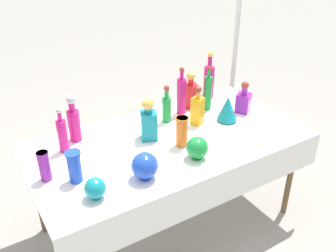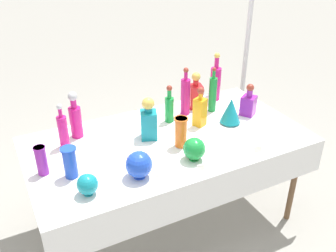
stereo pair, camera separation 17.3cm
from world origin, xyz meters
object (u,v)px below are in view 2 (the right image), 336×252
at_px(square_decanter_1, 149,120).
at_px(cardboard_box_behind_left, 157,135).
at_px(tall_bottle_0, 185,95).
at_px(tall_bottle_1, 213,93).
at_px(slender_vase_2, 41,160).
at_px(round_bowl_2, 194,149).
at_px(canopy_pole, 246,51).
at_px(tall_bottle_5, 75,118).
at_px(tall_bottle_2, 63,130).
at_px(slender_vase_1, 70,161).
at_px(slender_vase_0, 181,131).
at_px(tall_bottle_3, 215,82).
at_px(square_decanter_3, 195,93).
at_px(square_decanter_2, 249,103).
at_px(square_decanter_0, 200,110).
at_px(fluted_vase_0, 231,111).
at_px(round_bowl_0, 87,184).
at_px(tall_bottle_4, 169,107).
at_px(round_bowl_1, 139,165).

height_order(square_decanter_1, cardboard_box_behind_left, square_decanter_1).
distance_m(tall_bottle_0, tall_bottle_1, 0.22).
bearing_deg(tall_bottle_1, slender_vase_2, -169.69).
relative_size(round_bowl_2, canopy_pole, 0.06).
distance_m(tall_bottle_5, canopy_pole, 1.81).
height_order(tall_bottle_5, canopy_pole, canopy_pole).
relative_size(tall_bottle_2, slender_vase_1, 1.61).
height_order(square_decanter_1, slender_vase_0, square_decanter_1).
relative_size(tall_bottle_5, square_decanter_1, 1.11).
xyz_separation_m(tall_bottle_3, cardboard_box_behind_left, (-0.28, 0.57, -0.74)).
xyz_separation_m(tall_bottle_0, square_decanter_3, (0.13, 0.06, -0.03)).
height_order(square_decanter_1, square_decanter_3, square_decanter_1).
distance_m(tall_bottle_3, square_decanter_1, 0.82).
xyz_separation_m(square_decanter_2, canopy_pole, (0.49, 0.69, 0.14)).
bearing_deg(square_decanter_1, square_decanter_0, -0.81).
xyz_separation_m(tall_bottle_0, square_decanter_2, (0.43, -0.23, -0.06)).
bearing_deg(round_bowl_2, square_decanter_0, 54.42).
distance_m(slender_vase_1, fluted_vase_0, 1.22).
bearing_deg(round_bowl_0, tall_bottle_5, 79.93).
distance_m(tall_bottle_0, tall_bottle_3, 0.37).
bearing_deg(square_decanter_2, square_decanter_0, 176.78).
xyz_separation_m(tall_bottle_1, round_bowl_0, (-1.17, -0.56, -0.08)).
bearing_deg(square_decanter_2, slender_vase_1, -173.28).
relative_size(tall_bottle_0, slender_vase_0, 1.81).
bearing_deg(tall_bottle_5, square_decanter_2, -12.25).
relative_size(tall_bottle_3, tall_bottle_4, 1.39).
height_order(tall_bottle_2, round_bowl_1, tall_bottle_2).
xyz_separation_m(slender_vase_1, round_bowl_1, (0.35, -0.19, -0.02)).
bearing_deg(square_decanter_3, tall_bottle_2, -174.00).
bearing_deg(square_decanter_0, slender_vase_1, -169.15).
height_order(square_decanter_3, slender_vase_0, square_decanter_3).
relative_size(tall_bottle_1, slender_vase_0, 1.73).
distance_m(slender_vase_2, canopy_pole, 2.20).
bearing_deg(canopy_pole, round_bowl_2, -138.61).
xyz_separation_m(square_decanter_2, cardboard_box_behind_left, (-0.35, 0.92, -0.68)).
bearing_deg(round_bowl_2, round_bowl_0, -177.73).
distance_m(square_decanter_1, slender_vase_1, 0.63).
relative_size(square_decanter_1, slender_vase_0, 1.46).
bearing_deg(fluted_vase_0, square_decanter_3, 105.58).
xyz_separation_m(tall_bottle_4, square_decanter_0, (0.17, -0.16, 0.01)).
relative_size(round_bowl_0, round_bowl_2, 0.84).
bearing_deg(round_bowl_0, fluted_vase_0, 15.18).
bearing_deg(tall_bottle_4, tall_bottle_5, 171.95).
relative_size(slender_vase_1, canopy_pole, 0.08).
height_order(tall_bottle_5, fluted_vase_0, tall_bottle_5).
xyz_separation_m(round_bowl_1, cardboard_box_behind_left, (0.71, 1.28, -0.67)).
xyz_separation_m(tall_bottle_1, canopy_pole, (0.70, 0.51, 0.09)).
height_order(tall_bottle_5, square_decanter_1, tall_bottle_5).
bearing_deg(tall_bottle_2, square_decanter_0, -9.32).
bearing_deg(round_bowl_2, tall_bottle_2, 142.67).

